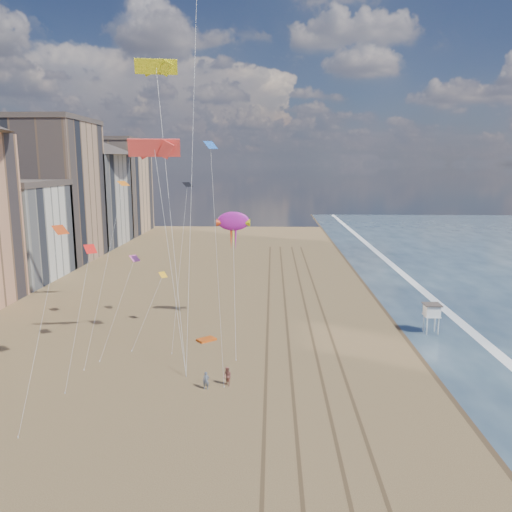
{
  "coord_description": "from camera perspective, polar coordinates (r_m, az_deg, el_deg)",
  "views": [
    {
      "loc": [
        -0.67,
        -29.25,
        19.65
      ],
      "look_at": [
        -2.51,
        26.0,
        9.5
      ],
      "focal_mm": 35.0,
      "sensor_mm": 36.0,
      "label": 1
    }
  ],
  "objects": [
    {
      "name": "wet_sand",
      "position": [
        74.63,
        17.19,
        -5.34
      ],
      "size": [
        260.0,
        260.0,
        0.0
      ],
      "primitive_type": "plane",
      "color": "#42301E",
      "rests_on": "ground"
    },
    {
      "name": "small_kites",
      "position": [
        54.47,
        -13.58,
        4.45
      ],
      "size": [
        14.73,
        17.05,
        15.72
      ],
      "color": "red",
      "rests_on": "ground"
    },
    {
      "name": "buildings",
      "position": [
        105.18,
        -23.61,
        6.22
      ],
      "size": [
        34.72,
        131.35,
        29.0
      ],
      "color": "#C6B284",
      "rests_on": "ground"
    },
    {
      "name": "kite_flyer_b",
      "position": [
        46.22,
        -3.28,
        -13.58
      ],
      "size": [
        1.07,
        1.07,
        1.75
      ],
      "primitive_type": "imported",
      "rotation": [
        0.0,
        0.0,
        -0.79
      ],
      "color": "#99594E",
      "rests_on": "ground"
    },
    {
      "name": "tracks",
      "position": [
        62.51,
        4.81,
        -7.95
      ],
      "size": [
        7.68,
        120.0,
        0.01
      ],
      "color": "brown",
      "rests_on": "ground"
    },
    {
      "name": "foam",
      "position": [
        75.84,
        20.27,
        -5.27
      ],
      "size": [
        260.0,
        260.0,
        0.0
      ],
      "primitive_type": "plane",
      "color": "white",
      "rests_on": "ground"
    },
    {
      "name": "lifeguard_stand",
      "position": [
        62.49,
        19.45,
        -5.92
      ],
      "size": [
        1.96,
        1.96,
        3.54
      ],
      "color": "white",
      "rests_on": "ground"
    },
    {
      "name": "show_kite",
      "position": [
        60.76,
        -2.62,
        3.95
      ],
      "size": [
        4.18,
        6.66,
        17.23
      ],
      "color": "#B81CA6",
      "rests_on": "ground"
    },
    {
      "name": "parafoils",
      "position": [
        56.87,
        -9.6,
        23.51
      ],
      "size": [
        10.86,
        12.28,
        24.0
      ],
      "color": "black",
      "rests_on": "ground"
    },
    {
      "name": "ground",
      "position": [
        35.25,
        2.91,
        -23.5
      ],
      "size": [
        260.0,
        260.0,
        0.0
      ],
      "primitive_type": "plane",
      "color": "brown",
      "rests_on": "ground"
    },
    {
      "name": "kite_flyer_a",
      "position": [
        45.75,
        -5.73,
        -13.99
      ],
      "size": [
        0.6,
        0.41,
        1.59
      ],
      "primitive_type": "imported",
      "rotation": [
        0.0,
        0.0,
        0.06
      ],
      "color": "slate",
      "rests_on": "ground"
    },
    {
      "name": "grounded_kite",
      "position": [
        57.59,
        -5.69,
        -9.48
      ],
      "size": [
        2.37,
        2.28,
        0.23
      ],
      "primitive_type": "cube",
      "rotation": [
        0.0,
        0.0,
        0.7
      ],
      "color": "#D55011",
      "rests_on": "ground"
    }
  ]
}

